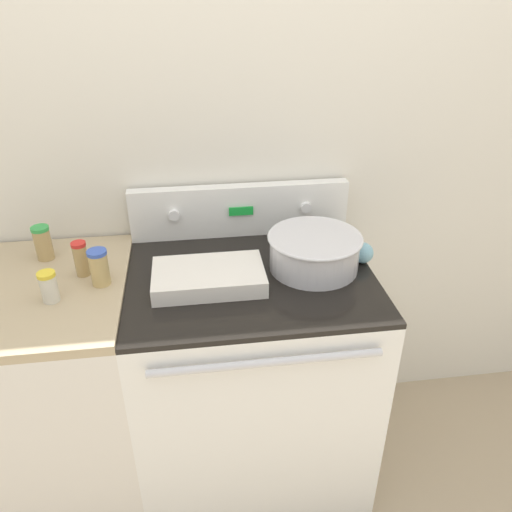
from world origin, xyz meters
The scene contains 11 objects.
kitchen_wall centered at (0.00, 0.69, 1.25)m, with size 8.00×0.05×2.50m.
stove_range centered at (0.00, 0.33, 0.46)m, with size 0.82×0.69×0.91m.
control_panel centered at (0.00, 0.63, 1.01)m, with size 0.82×0.07×0.20m.
side_counter centered at (-0.66, 0.33, 0.46)m, with size 0.51×0.66×0.92m.
mixing_bowl centered at (0.22, 0.35, 0.98)m, with size 0.32×0.32×0.12m.
casserole_dish centered at (-0.14, 0.29, 0.94)m, with size 0.36×0.22×0.06m.
ladle centered at (0.39, 0.38, 0.94)m, with size 0.07×0.33×0.07m.
spice_jar_blue_cap centered at (-0.48, 0.32, 0.98)m, with size 0.06×0.06×0.12m.
spice_jar_red_cap centered at (-0.54, 0.39, 0.98)m, with size 0.05×0.05×0.12m.
spice_jar_yellow_cap centered at (-0.62, 0.25, 0.97)m, with size 0.05×0.05×0.10m.
spice_jar_green_cap centered at (-0.69, 0.52, 0.98)m, with size 0.06×0.06×0.12m.
Camera 1 is at (-0.18, -1.07, 1.78)m, focal length 35.00 mm.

